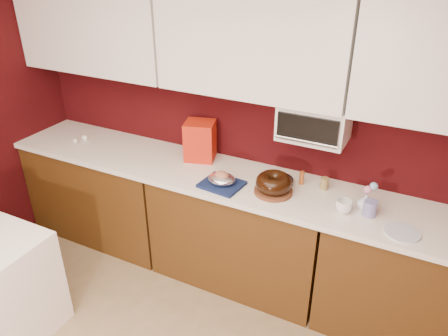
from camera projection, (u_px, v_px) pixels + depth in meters
wall_back at (260, 120)px, 3.25m from camera, size 4.00×0.02×2.50m
base_cabinet_left at (106, 192)px, 3.92m from camera, size 1.31×0.58×0.86m
base_cabinet_center at (240, 232)px, 3.39m from camera, size 1.31×0.58×0.86m
base_cabinet_right at (424, 287)px, 2.86m from camera, size 1.31×0.58×0.86m
countertop at (241, 182)px, 3.18m from camera, size 4.00×0.62×0.04m
upper_cabinet_left at (95, 26)px, 3.37m from camera, size 1.31×0.33×0.70m
upper_cabinet_center at (253, 43)px, 2.84m from camera, size 1.31×0.33×0.70m
toaster_oven at (314, 121)px, 2.90m from camera, size 0.45×0.30×0.25m
toaster_oven_door at (307, 130)px, 2.77m from camera, size 0.40×0.02×0.18m
toaster_oven_handle at (305, 141)px, 2.80m from camera, size 0.42×0.02×0.02m
cake_base at (273, 191)px, 3.00m from camera, size 0.34×0.34×0.02m
bundt_cake at (274, 183)px, 2.97m from camera, size 0.30×0.30×0.10m
navy_towel at (222, 184)px, 3.09m from camera, size 0.31×0.27×0.02m
foil_ham_nest at (222, 179)px, 3.07m from camera, size 0.24×0.23×0.07m
roasted_ham at (222, 176)px, 3.05m from camera, size 0.11×0.10×0.07m
pandoro_box at (200, 141)px, 3.40m from camera, size 0.28×0.26×0.31m
dark_pan at (278, 181)px, 3.12m from camera, size 0.24×0.24×0.04m
coffee_mug at (344, 205)px, 2.77m from camera, size 0.13×0.13×0.10m
blue_jar at (370, 208)px, 2.74m from camera, size 0.11×0.11×0.10m
flower_vase at (366, 201)px, 2.79m from camera, size 0.11×0.11×0.13m
flower_pink at (368, 190)px, 2.75m from camera, size 0.05×0.05×0.05m
flower_blue at (374, 186)px, 2.75m from camera, size 0.05×0.05×0.05m
china_plate at (402, 233)px, 2.59m from camera, size 0.25×0.25×0.01m
amber_bottle at (302, 178)px, 3.09m from camera, size 0.04×0.04×0.10m
paper_cup at (324, 184)px, 3.03m from camera, size 0.07×0.07×0.09m
egg_left at (75, 141)px, 3.72m from camera, size 0.05×0.04×0.04m
egg_right at (85, 138)px, 3.78m from camera, size 0.06×0.05×0.04m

